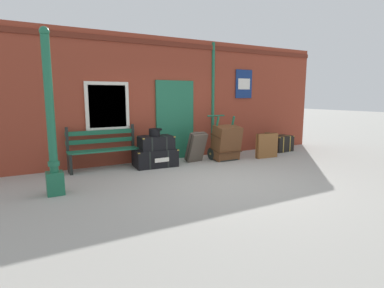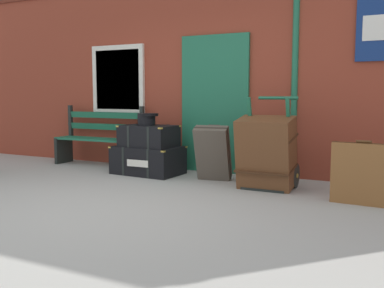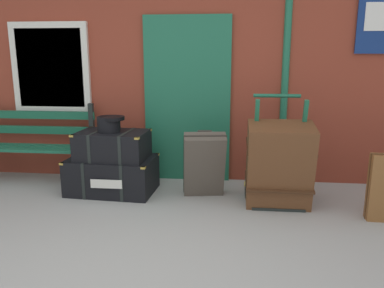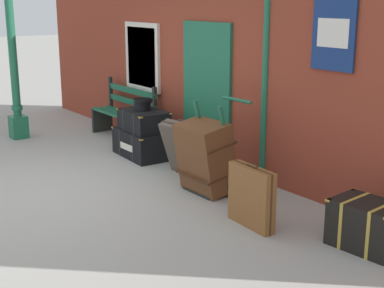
{
  "view_description": "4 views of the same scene",
  "coord_description": "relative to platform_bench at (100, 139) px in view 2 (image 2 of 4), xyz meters",
  "views": [
    {
      "loc": [
        -3.42,
        -4.97,
        1.7
      ],
      "look_at": [
        0.25,
        1.61,
        0.51
      ],
      "focal_mm": 28.56,
      "sensor_mm": 36.0,
      "label": 1
    },
    {
      "loc": [
        2.87,
        -3.76,
        1.2
      ],
      "look_at": [
        0.24,
        1.55,
        0.53
      ],
      "focal_mm": 40.97,
      "sensor_mm": 36.0,
      "label": 2
    },
    {
      "loc": [
        0.76,
        -2.47,
        1.6
      ],
      "look_at": [
        0.32,
        1.78,
        0.62
      ],
      "focal_mm": 36.03,
      "sensor_mm": 36.0,
      "label": 3
    },
    {
      "loc": [
        6.67,
        -2.63,
        2.43
      ],
      "look_at": [
        0.89,
        1.64,
        0.55
      ],
      "focal_mm": 52.37,
      "sensor_mm": 36.0,
      "label": 4
    }
  ],
  "objects": [
    {
      "name": "brick_facade",
      "position": [
        1.8,
        0.44,
        1.15
      ],
      "size": [
        10.4,
        0.35,
        3.2
      ],
      "color": "brown",
      "rests_on": "ground"
    },
    {
      "name": "suitcase_beige",
      "position": [
        4.26,
        -0.87,
        -0.11
      ],
      "size": [
        0.66,
        0.19,
        0.71
      ],
      "color": "brown",
      "rests_on": "ground"
    },
    {
      "name": "suitcase_charcoal",
      "position": [
        2.27,
        -0.4,
        -0.05
      ],
      "size": [
        0.52,
        0.49,
        0.79
      ],
      "color": "#51473D",
      "rests_on": "ground"
    },
    {
      "name": "round_hatbox",
      "position": [
        1.16,
        -0.34,
        0.4
      ],
      "size": [
        0.32,
        0.28,
        0.18
      ],
      "color": "black",
      "rests_on": "steamer_trunk_middle"
    },
    {
      "name": "ground_plane",
      "position": [
        1.81,
        -2.16,
        -0.44
      ],
      "size": [
        60.0,
        60.0,
        0.0
      ],
      "primitive_type": "plane",
      "color": "#A3A099"
    },
    {
      "name": "platform_bench",
      "position": [
        0.0,
        0.0,
        0.0
      ],
      "size": [
        1.6,
        0.43,
        1.01
      ],
      "color": "#1E6647",
      "rests_on": "ground"
    },
    {
      "name": "large_brown_trunk",
      "position": [
        3.08,
        -0.59,
        0.03
      ],
      "size": [
        0.7,
        0.58,
        0.94
      ],
      "color": "brown",
      "rests_on": "ground"
    },
    {
      "name": "porters_trolley",
      "position": [
        3.08,
        -0.41,
        -0.18
      ],
      "size": [
        0.71,
        0.69,
        1.18
      ],
      "color": "black",
      "rests_on": "ground"
    },
    {
      "name": "steamer_trunk_middle",
      "position": [
        1.18,
        -0.33,
        0.14
      ],
      "size": [
        0.84,
        0.6,
        0.33
      ],
      "color": "black",
      "rests_on": "steamer_trunk_base"
    },
    {
      "name": "steamer_trunk_base",
      "position": [
        1.16,
        -0.32,
        -0.23
      ],
      "size": [
        1.05,
        0.71,
        0.43
      ],
      "color": "black",
      "rests_on": "ground"
    }
  ]
}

